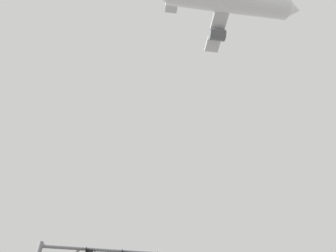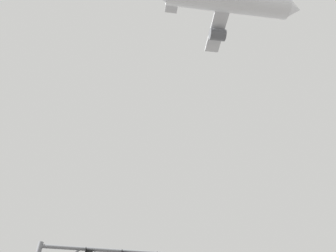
% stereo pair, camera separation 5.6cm
% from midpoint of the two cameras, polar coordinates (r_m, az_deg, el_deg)
% --- Properties ---
extents(airplane, '(23.02, 17.78, 6.27)m').
position_cam_midpoint_polar(airplane, '(51.12, 11.05, 21.64)').
color(airplane, white).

